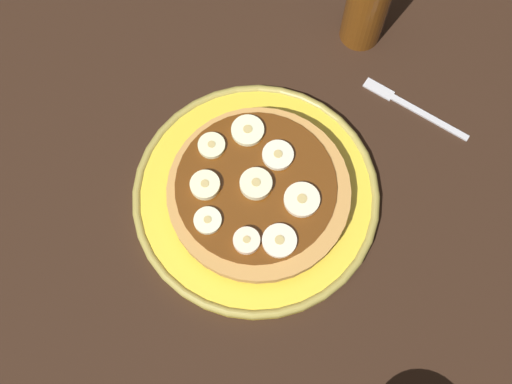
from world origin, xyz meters
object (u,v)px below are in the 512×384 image
(banana_slice_7, at_px, (279,241))
(fork, at_px, (409,106))
(plate, at_px, (256,195))
(banana_slice_2, at_px, (205,185))
(pancake_stack, at_px, (260,192))
(banana_slice_3, at_px, (247,241))
(banana_slice_4, at_px, (278,155))
(banana_slice_0, at_px, (257,187))
(banana_slice_5, at_px, (248,131))
(banana_slice_6, at_px, (302,200))
(banana_slice_1, at_px, (212,146))
(banana_slice_8, at_px, (208,221))

(banana_slice_7, height_order, fork, banana_slice_7)
(plate, xyz_separation_m, banana_slice_2, (-0.03, -0.04, 0.03))
(pancake_stack, height_order, banana_slice_3, banana_slice_3)
(pancake_stack, distance_m, fork, 0.20)
(banana_slice_4, bearing_deg, pancake_stack, -60.31)
(banana_slice_0, distance_m, fork, 0.21)
(banana_slice_5, relative_size, fork, 0.28)
(banana_slice_2, relative_size, fork, 0.25)
(banana_slice_7, xyz_separation_m, fork, (-0.06, 0.22, -0.04))
(pancake_stack, height_order, banana_slice_7, banana_slice_7)
(pancake_stack, height_order, banana_slice_6, banana_slice_6)
(banana_slice_5, bearing_deg, banana_slice_1, -97.78)
(banana_slice_3, height_order, fork, banana_slice_3)
(banana_slice_1, relative_size, banana_slice_7, 0.83)
(pancake_stack, relative_size, banana_slice_8, 6.74)
(banana_slice_1, bearing_deg, banana_slice_2, -39.40)
(plate, xyz_separation_m, banana_slice_1, (-0.06, -0.02, 0.03))
(banana_slice_0, distance_m, banana_slice_1, 0.07)
(banana_slice_3, height_order, banana_slice_7, banana_slice_3)
(plate, xyz_separation_m, fork, (0.00, 0.20, -0.01))
(banana_slice_7, relative_size, fork, 0.28)
(pancake_stack, xyz_separation_m, fork, (-0.00, 0.20, -0.02))
(banana_slice_1, distance_m, banana_slice_8, 0.08)
(pancake_stack, relative_size, banana_slice_0, 5.68)
(banana_slice_2, bearing_deg, banana_slice_3, 3.58)
(banana_slice_5, bearing_deg, fork, 72.80)
(banana_slice_0, xyz_separation_m, fork, (-0.00, 0.20, -0.04))
(banana_slice_3, relative_size, fork, 0.22)
(plate, xyz_separation_m, banana_slice_7, (0.06, -0.01, 0.03))
(banana_slice_6, height_order, fork, banana_slice_6)
(fork, bearing_deg, plate, -90.14)
(fork, bearing_deg, banana_slice_6, -77.76)
(banana_slice_1, distance_m, banana_slice_5, 0.04)
(fork, bearing_deg, pancake_stack, -88.85)
(banana_slice_5, height_order, banana_slice_6, same)
(banana_slice_7, bearing_deg, banana_slice_4, 147.80)
(banana_slice_3, bearing_deg, banana_slice_2, -176.42)
(plate, distance_m, pancake_stack, 0.02)
(banana_slice_0, height_order, banana_slice_2, same)
(banana_slice_0, height_order, banana_slice_1, banana_slice_0)
(pancake_stack, height_order, banana_slice_0, banana_slice_0)
(pancake_stack, bearing_deg, plate, -157.28)
(banana_slice_0, distance_m, banana_slice_3, 0.06)
(banana_slice_0, distance_m, banana_slice_2, 0.05)
(plate, distance_m, banana_slice_0, 0.03)
(plate, distance_m, banana_slice_2, 0.06)
(plate, relative_size, banana_slice_4, 8.04)
(banana_slice_6, distance_m, banana_slice_8, 0.10)
(pancake_stack, bearing_deg, banana_slice_6, 39.35)
(banana_slice_1, xyz_separation_m, banana_slice_6, (0.10, 0.05, 0.00))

